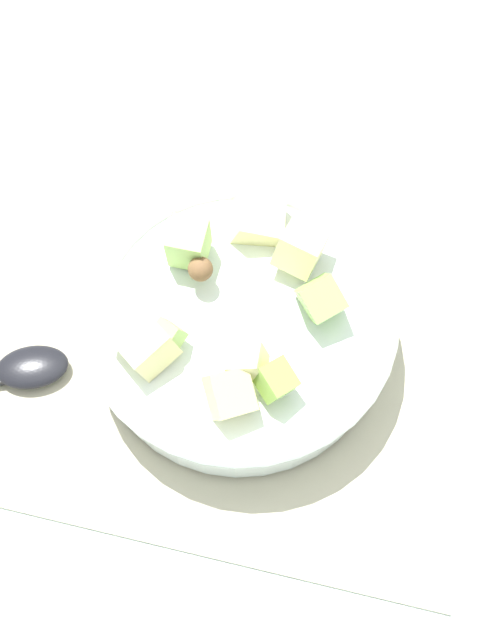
# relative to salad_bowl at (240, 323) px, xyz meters

# --- Properties ---
(ground_plane) EXTENTS (2.40, 2.40, 0.00)m
(ground_plane) POSITION_rel_salad_bowl_xyz_m (0.01, 0.01, -0.04)
(ground_plane) COLOR silver
(placemat) EXTENTS (0.41, 0.31, 0.01)m
(placemat) POSITION_rel_salad_bowl_xyz_m (0.01, 0.01, -0.04)
(placemat) COLOR #BCB299
(placemat) RESTS_ON ground_plane
(salad_bowl) EXTENTS (0.24, 0.24, 0.09)m
(salad_bowl) POSITION_rel_salad_bowl_xyz_m (0.00, 0.00, 0.00)
(salad_bowl) COLOR white
(salad_bowl) RESTS_ON placemat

